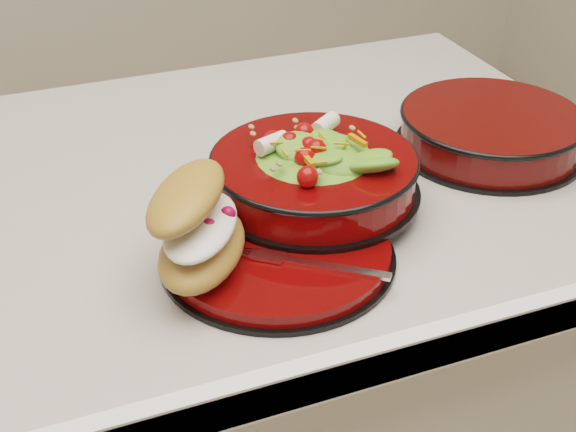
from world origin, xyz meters
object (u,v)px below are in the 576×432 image
object	(u,v)px
croissant	(199,226)
fork	(314,264)
extra_bowl	(491,129)
salad_bowl	(314,165)
dinner_plate	(279,252)

from	to	relation	value
croissant	fork	world-z (taller)	croissant
fork	croissant	bearing A→B (deg)	102.70
croissant	extra_bowl	world-z (taller)	croissant
croissant	fork	distance (m)	0.13
salad_bowl	croissant	size ratio (longest dim) A/B	1.36
fork	extra_bowl	world-z (taller)	extra_bowl
dinner_plate	extra_bowl	size ratio (longest dim) A/B	1.01
dinner_plate	salad_bowl	distance (m)	0.13
dinner_plate	salad_bowl	size ratio (longest dim) A/B	1.02
croissant	fork	bearing A→B (deg)	-84.14
salad_bowl	extra_bowl	world-z (taller)	salad_bowl
fork	extra_bowl	distance (m)	0.39
salad_bowl	dinner_plate	bearing A→B (deg)	-131.90
dinner_plate	extra_bowl	xyz separation A→B (m)	(0.36, 0.14, 0.02)
fork	salad_bowl	bearing A→B (deg)	15.16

